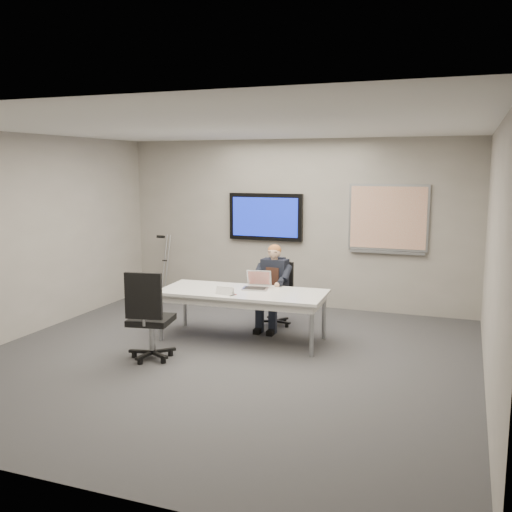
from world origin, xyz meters
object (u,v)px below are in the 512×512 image
(office_chair_far, at_px, (277,306))
(office_chair_near, at_px, (150,332))
(laptop, at_px, (257,284))
(conference_table, at_px, (243,296))
(seated_person, at_px, (271,296))

(office_chair_far, distance_m, office_chair_near, 2.25)
(office_chair_far, relative_size, laptop, 2.53)
(conference_table, distance_m, laptop, 0.28)
(office_chair_far, xyz_separation_m, laptop, (-0.06, -0.68, 0.45))
(office_chair_far, xyz_separation_m, seated_person, (-0.01, -0.23, 0.20))
(conference_table, xyz_separation_m, office_chair_near, (-0.76, -1.15, -0.26))
(conference_table, height_order, seated_person, seated_person)
(conference_table, bearing_deg, office_chair_near, -125.95)
(office_chair_far, distance_m, laptop, 0.82)
(conference_table, relative_size, office_chair_far, 2.41)
(conference_table, bearing_deg, office_chair_far, 75.41)
(office_chair_far, bearing_deg, seated_person, -80.84)
(office_chair_far, height_order, laptop, office_chair_far)
(seated_person, relative_size, laptop, 3.28)
(conference_table, bearing_deg, laptop, 56.00)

